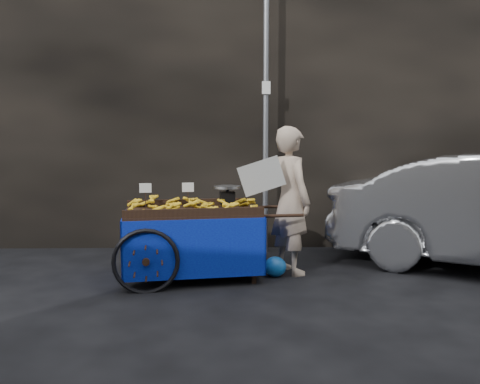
{
  "coord_description": "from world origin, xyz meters",
  "views": [
    {
      "loc": [
        -0.21,
        -5.53,
        1.59
      ],
      "look_at": [
        -0.09,
        0.5,
        0.98
      ],
      "focal_mm": 35.0,
      "sensor_mm": 36.0,
      "label": 1
    }
  ],
  "objects": [
    {
      "name": "ground",
      "position": [
        0.0,
        0.0,
        0.0
      ],
      "size": [
        80.0,
        80.0,
        0.0
      ],
      "primitive_type": "plane",
      "color": "black",
      "rests_on": "ground"
    },
    {
      "name": "building_wall",
      "position": [
        0.39,
        2.6,
        2.5
      ],
      "size": [
        13.5,
        2.0,
        5.0
      ],
      "color": "black",
      "rests_on": "ground"
    },
    {
      "name": "street_pole",
      "position": [
        0.3,
        1.3,
        2.01
      ],
      "size": [
        0.12,
        0.1,
        4.0
      ],
      "color": "slate",
      "rests_on": "ground"
    },
    {
      "name": "banana_cart",
      "position": [
        -0.73,
        -0.01,
        0.72
      ],
      "size": [
        2.28,
        1.3,
        1.17
      ],
      "rotation": [
        0.0,
        0.0,
        0.16
      ],
      "color": "black",
      "rests_on": "ground"
    },
    {
      "name": "vendor",
      "position": [
        0.52,
        0.17,
        0.91
      ],
      "size": [
        1.01,
        0.79,
        1.81
      ],
      "rotation": [
        0.0,
        0.0,
        2.07
      ],
      "color": "tan",
      "rests_on": "ground"
    },
    {
      "name": "plastic_bag",
      "position": [
        0.32,
        -0.02,
        0.12
      ],
      "size": [
        0.27,
        0.22,
        0.25
      ],
      "primitive_type": "ellipsoid",
      "color": "#175CAF",
      "rests_on": "ground"
    }
  ]
}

